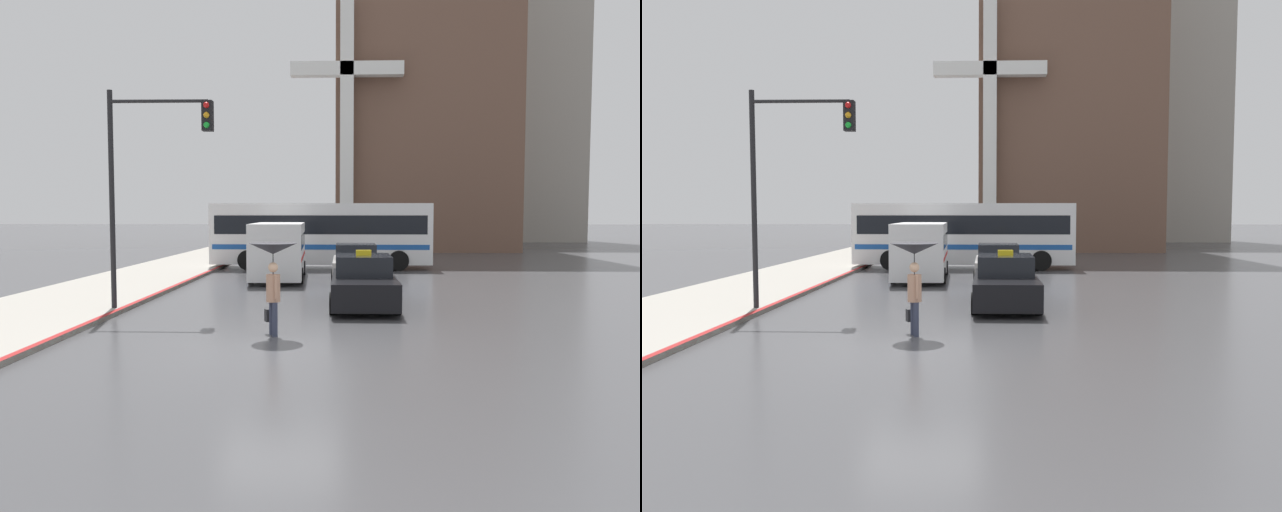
# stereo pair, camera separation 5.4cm
# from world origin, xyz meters

# --- Properties ---
(ground_plane) EXTENTS (300.00, 300.00, 0.00)m
(ground_plane) POSITION_xyz_m (0.00, 0.00, 0.00)
(ground_plane) COLOR #424244
(taxi) EXTENTS (1.91, 4.78, 1.64)m
(taxi) POSITION_xyz_m (1.86, 5.61, 0.68)
(taxi) COLOR black
(taxi) RESTS_ON ground_plane
(sedan_red) EXTENTS (1.91, 4.56, 1.48)m
(sedan_red) POSITION_xyz_m (1.77, 12.43, 0.67)
(sedan_red) COLOR #B7B2AD
(sedan_red) RESTS_ON ground_plane
(ambulance_van) EXTENTS (2.26, 5.82, 2.31)m
(ambulance_van) POSITION_xyz_m (-1.38, 13.01, 1.28)
(ambulance_van) COLOR white
(ambulance_van) RESTS_ON ground_plane
(city_bus) EXTENTS (10.70, 2.82, 3.19)m
(city_bus) POSITION_xyz_m (0.18, 18.27, 1.77)
(city_bus) COLOR silver
(city_bus) RESTS_ON ground_plane
(pedestrian_with_umbrella) EXTENTS (1.06, 1.06, 2.05)m
(pedestrian_with_umbrella) POSITION_xyz_m (-0.27, 1.11, 1.66)
(pedestrian_with_umbrella) COLOR #2D3347
(pedestrian_with_umbrella) RESTS_ON ground_plane
(traffic_light) EXTENTS (2.85, 0.38, 5.99)m
(traffic_light) POSITION_xyz_m (-3.93, 4.22, 4.10)
(traffic_light) COLOR black
(traffic_light) RESTS_ON ground_plane
(building_tower_near) EXTENTS (12.89, 13.62, 28.24)m
(building_tower_near) POSITION_xyz_m (7.17, 37.60, 14.12)
(building_tower_near) COLOR brown
(building_tower_near) RESTS_ON ground_plane
(building_tower_far) EXTENTS (12.54, 10.49, 30.91)m
(building_tower_far) POSITION_xyz_m (17.88, 51.99, 15.46)
(building_tower_far) COLOR #A39E93
(building_tower_far) RESTS_ON ground_plane
(monument_cross) EXTENTS (7.52, 0.90, 17.10)m
(monument_cross) POSITION_xyz_m (1.49, 29.80, 9.70)
(monument_cross) COLOR white
(monument_cross) RESTS_ON ground_plane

